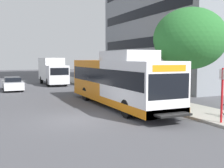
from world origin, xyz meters
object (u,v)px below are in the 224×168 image
object	(u,v)px
parked_car_far_lane	(13,84)
box_truck_background	(53,70)
bus_stop_sign_pole	(222,91)
street_tree_near_stop	(190,39)
transit_bus	(118,81)

from	to	relation	value
parked_car_far_lane	box_truck_background	xyz separation A→B (m)	(5.01, 4.63, 1.08)
bus_stop_sign_pole	street_tree_near_stop	distance (m)	6.05
bus_stop_sign_pole	street_tree_near_stop	bearing A→B (deg)	67.09
transit_bus	street_tree_near_stop	bearing A→B (deg)	-24.10
transit_bus	street_tree_near_stop	size ratio (longest dim) A/B	1.93
transit_bus	parked_car_far_lane	bearing A→B (deg)	114.16
transit_bus	street_tree_near_stop	xyz separation A→B (m)	(4.29, -1.92, 2.77)
street_tree_near_stop	box_truck_background	world-z (taller)	street_tree_near_stop
bus_stop_sign_pole	parked_car_far_lane	size ratio (longest dim) A/B	0.58
bus_stop_sign_pole	box_truck_background	distance (m)	24.31
transit_bus	bus_stop_sign_pole	distance (m)	7.19
street_tree_near_stop	parked_car_far_lane	size ratio (longest dim) A/B	1.41
bus_stop_sign_pole	street_tree_near_stop	world-z (taller)	street_tree_near_stop
street_tree_near_stop	box_truck_background	bearing A→B (deg)	104.47
parked_car_far_lane	bus_stop_sign_pole	bearing A→B (deg)	-67.98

